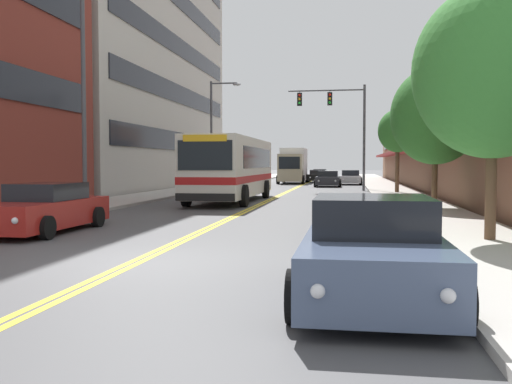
# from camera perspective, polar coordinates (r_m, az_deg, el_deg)

# --- Properties ---
(ground_plane) EXTENTS (240.00, 240.00, 0.00)m
(ground_plane) POSITION_cam_1_polar(r_m,az_deg,el_deg) (47.65, 4.25, 0.53)
(ground_plane) COLOR #4C4C4F
(sidewalk_left) EXTENTS (3.16, 106.00, 0.13)m
(sidewalk_left) POSITION_cam_1_polar(r_m,az_deg,el_deg) (48.77, -4.07, 0.66)
(sidewalk_left) COLOR #B2ADA5
(sidewalk_left) RESTS_ON ground_plane
(sidewalk_right) EXTENTS (3.16, 106.00, 0.13)m
(sidewalk_right) POSITION_cam_1_polar(r_m,az_deg,el_deg) (47.56, 12.77, 0.54)
(sidewalk_right) COLOR #B2ADA5
(sidewalk_right) RESTS_ON ground_plane
(centre_line) EXTENTS (0.34, 106.00, 0.01)m
(centre_line) POSITION_cam_1_polar(r_m,az_deg,el_deg) (47.65, 4.25, 0.53)
(centre_line) COLOR yellow
(centre_line) RESTS_ON ground_plane
(office_tower_left) EXTENTS (12.08, 29.80, 29.21)m
(office_tower_left) POSITION_cam_1_polar(r_m,az_deg,el_deg) (49.09, -14.63, 17.73)
(office_tower_left) COLOR #BCB7AD
(office_tower_left) RESTS_ON ground_plane
(storefront_row_right) EXTENTS (9.10, 68.00, 7.21)m
(storefront_row_right) POSITION_cam_1_polar(r_m,az_deg,el_deg) (48.27, 19.73, 4.68)
(storefront_row_right) COLOR brown
(storefront_row_right) RESTS_ON ground_plane
(city_bus) EXTENTS (2.94, 11.08, 3.18)m
(city_bus) POSITION_cam_1_polar(r_m,az_deg,el_deg) (29.15, -2.41, 2.60)
(city_bus) COLOR silver
(city_bus) RESTS_ON ground_plane
(car_red_parked_left_mid) EXTENTS (2.01, 4.92, 1.38)m
(car_red_parked_left_mid) POSITION_cam_1_polar(r_m,az_deg,el_deg) (17.08, -20.35, -1.64)
(car_red_parked_left_mid) COLOR maroon
(car_red_parked_left_mid) RESTS_ON ground_plane
(car_slate_blue_parked_right_foreground) EXTENTS (2.14, 4.44, 1.45)m
(car_slate_blue_parked_right_foreground) POSITION_cam_1_polar(r_m,az_deg,el_deg) (8.24, 11.59, -5.96)
(car_slate_blue_parked_right_foreground) COLOR #475675
(car_slate_blue_parked_right_foreground) RESTS_ON ground_plane
(car_silver_parked_right_mid) EXTENTS (2.06, 4.64, 1.32)m
(car_silver_parked_right_mid) POSITION_cam_1_polar(r_m,az_deg,el_deg) (53.28, 9.43, 1.41)
(car_silver_parked_right_mid) COLOR #B7B7BC
(car_silver_parked_right_mid) RESTS_ON ground_plane
(car_beige_moving_lead) EXTENTS (2.03, 4.60, 1.27)m
(car_beige_moving_lead) POSITION_cam_1_polar(r_m,az_deg,el_deg) (69.13, 6.41, 1.72)
(car_beige_moving_lead) COLOR #BCAD89
(car_beige_moving_lead) RESTS_ON ground_plane
(car_black_moving_second) EXTENTS (2.10, 4.54, 1.27)m
(car_black_moving_second) POSITION_cam_1_polar(r_m,az_deg,el_deg) (59.69, 6.20, 1.56)
(car_black_moving_second) COLOR black
(car_black_moving_second) RESTS_ON ground_plane
(car_charcoal_moving_third) EXTENTS (2.18, 4.23, 1.32)m
(car_charcoal_moving_third) POSITION_cam_1_polar(r_m,az_deg,el_deg) (48.08, 7.20, 1.27)
(car_charcoal_moving_third) COLOR #232328
(car_charcoal_moving_third) RESTS_ON ground_plane
(box_truck) EXTENTS (2.63, 6.93, 3.44)m
(box_truck) POSITION_cam_1_polar(r_m,az_deg,el_deg) (56.27, 3.73, 2.67)
(box_truck) COLOR #BCAD89
(box_truck) RESTS_ON ground_plane
(traffic_signal_mast) EXTENTS (5.47, 0.38, 7.48)m
(traffic_signal_mast) POSITION_cam_1_polar(r_m,az_deg,el_deg) (41.17, 8.37, 7.48)
(traffic_signal_mast) COLOR #47474C
(traffic_signal_mast) RESTS_ON ground_plane
(street_lamp_left_near) EXTENTS (1.85, 0.28, 8.28)m
(street_lamp_left_near) POSITION_cam_1_polar(r_m,az_deg,el_deg) (21.58, -16.33, 10.51)
(street_lamp_left_near) COLOR #47474C
(street_lamp_left_near) RESTS_ON ground_plane
(street_lamp_left_far) EXTENTS (2.17, 0.28, 7.61)m
(street_lamp_left_far) POSITION_cam_1_polar(r_m,az_deg,el_deg) (39.81, -4.07, 6.60)
(street_lamp_left_far) COLOR #47474C
(street_lamp_left_far) RESTS_ON ground_plane
(street_tree_right_near) EXTENTS (3.72, 3.72, 6.00)m
(street_tree_right_near) POSITION_cam_1_polar(r_m,az_deg,el_deg) (14.67, 22.64, 11.07)
(street_tree_right_near) COLOR brown
(street_tree_right_near) RESTS_ON sidewalk_right
(street_tree_right_mid) EXTENTS (3.64, 3.64, 5.76)m
(street_tree_right_mid) POSITION_cam_1_polar(r_m,az_deg,el_deg) (24.63, 17.51, 7.28)
(street_tree_right_mid) COLOR brown
(street_tree_right_mid) RESTS_ON sidewalk_right
(street_tree_right_far) EXTENTS (2.45, 2.45, 5.20)m
(street_tree_right_far) POSITION_cam_1_polar(r_m,az_deg,el_deg) (37.01, 13.98, 5.91)
(street_tree_right_far) COLOR brown
(street_tree_right_far) RESTS_ON sidewalk_right
(fire_hydrant) EXTENTS (0.28, 0.20, 0.78)m
(fire_hydrant) POSITION_cam_1_polar(r_m,az_deg,el_deg) (16.90, 15.47, -2.01)
(fire_hydrant) COLOR red
(fire_hydrant) RESTS_ON sidewalk_right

